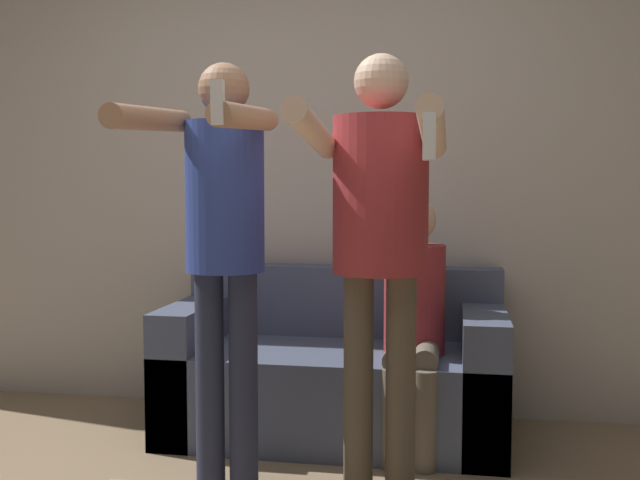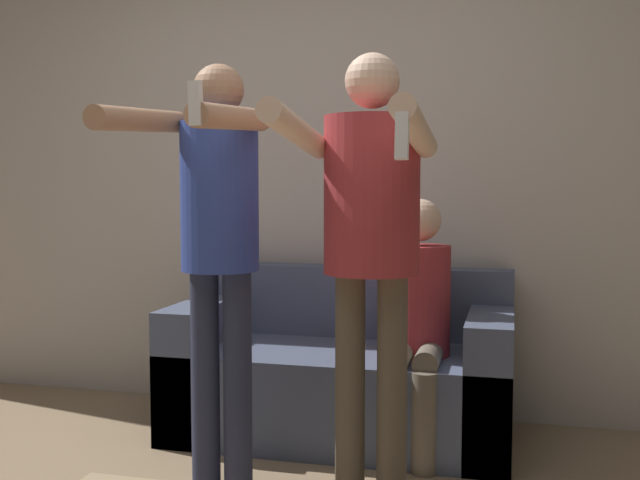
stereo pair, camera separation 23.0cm
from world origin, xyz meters
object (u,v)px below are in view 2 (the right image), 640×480
object	(u,v)px
person_standing_right	(371,224)
person_standing_left	(217,229)
couch	(342,376)
person_seated	(417,316)

from	to	relation	value
person_standing_right	person_standing_left	bearing A→B (deg)	-179.52
person_standing_left	couch	bearing A→B (deg)	70.80
person_standing_left	person_seated	distance (m)	1.05
couch	person_standing_right	bearing A→B (deg)	-70.66
person_standing_right	couch	bearing A→B (deg)	109.34
person_standing_left	person_standing_right	bearing A→B (deg)	0.48
person_standing_left	person_standing_right	distance (m)	0.58
person_standing_right	person_seated	distance (m)	0.82
couch	person_standing_left	bearing A→B (deg)	-109.20
couch	person_standing_right	xyz separation A→B (m)	(0.29, -0.83, 0.78)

